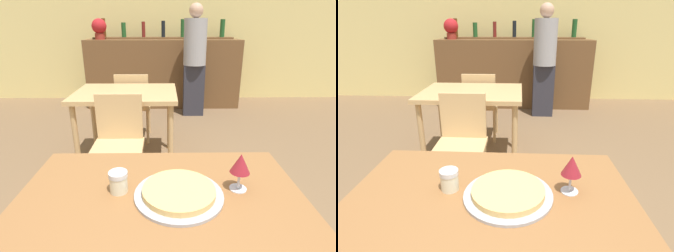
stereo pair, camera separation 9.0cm
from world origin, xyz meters
TOP-DOWN VIEW (x-y plane):
  - wall_back at (0.00, 4.33)m, footprint 8.00×0.05m
  - dining_table_near at (0.00, 0.00)m, footprint 1.13×0.83m
  - dining_table_far at (-0.36, 1.67)m, footprint 0.98×0.74m
  - bar_counter at (0.00, 3.83)m, footprint 2.60×0.56m
  - bar_back_shelf at (0.03, 3.97)m, footprint 2.39×0.24m
  - chair_far_side_front at (-0.36, 1.12)m, footprint 0.40×0.40m
  - chair_far_side_back at (-0.36, 2.22)m, footprint 0.40×0.40m
  - pizza_tray at (0.07, 0.04)m, footprint 0.35×0.35m
  - cheese_shaker at (-0.17, 0.08)m, footprint 0.08×0.08m
  - person_standing at (0.48, 3.25)m, footprint 0.34×0.34m
  - wine_glass at (0.32, 0.09)m, footprint 0.08×0.08m
  - potted_plant at (-1.05, 3.78)m, footprint 0.24×0.24m

SIDE VIEW (x-z plane):
  - chair_far_side_front at x=-0.36m, z-range 0.08..0.92m
  - chair_far_side_back at x=-0.36m, z-range 0.08..0.92m
  - bar_counter at x=0.00m, z-range 0.00..1.14m
  - dining_table_near at x=0.00m, z-range 0.29..1.02m
  - dining_table_far at x=-0.36m, z-range 0.28..1.04m
  - pizza_tray at x=0.07m, z-range 0.73..0.76m
  - cheese_shaker at x=-0.17m, z-range 0.73..0.82m
  - wine_glass at x=0.32m, z-range 0.76..0.92m
  - person_standing at x=0.48m, z-range 0.07..1.73m
  - bar_back_shelf at x=0.03m, z-range 1.04..1.38m
  - potted_plant at x=-1.05m, z-range 1.16..1.49m
  - wall_back at x=0.00m, z-range 0.00..2.80m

